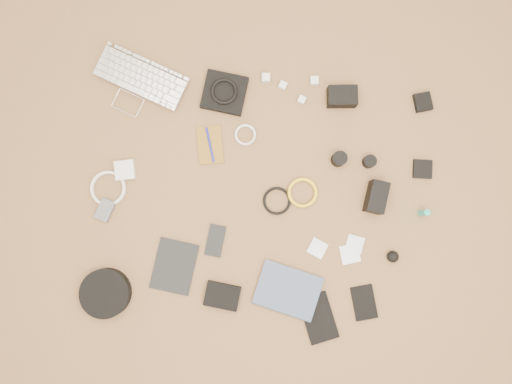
# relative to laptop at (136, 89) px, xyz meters

# --- Properties ---
(room_shell) EXTENTS (4.04, 4.04, 2.58)m
(room_shell) POSITION_rel_laptop_xyz_m (0.53, -0.39, 1.24)
(room_shell) COLOR olive
(room_shell) RESTS_ON ground
(laptop) EXTENTS (0.44, 0.37, 0.03)m
(laptop) POSITION_rel_laptop_xyz_m (0.00, 0.00, 0.00)
(laptop) COLOR silver
(laptop) RESTS_ON ground
(headphone_pouch) EXTENTS (0.19, 0.18, 0.03)m
(headphone_pouch) POSITION_rel_laptop_xyz_m (0.37, 0.02, 0.00)
(headphone_pouch) COLOR black
(headphone_pouch) RESTS_ON ground
(headphones) EXTENTS (0.13, 0.13, 0.01)m
(headphones) POSITION_rel_laptop_xyz_m (0.37, 0.02, 0.02)
(headphones) COLOR black
(headphones) RESTS_ON headphone_pouch
(charger_a) EXTENTS (0.04, 0.04, 0.03)m
(charger_a) POSITION_rel_laptop_xyz_m (0.53, 0.10, 0.00)
(charger_a) COLOR silver
(charger_a) RESTS_ON ground
(charger_b) EXTENTS (0.04, 0.04, 0.03)m
(charger_b) POSITION_rel_laptop_xyz_m (0.60, 0.08, -0.00)
(charger_b) COLOR silver
(charger_b) RESTS_ON ground
(charger_c) EXTENTS (0.04, 0.04, 0.03)m
(charger_c) POSITION_rel_laptop_xyz_m (0.73, 0.11, 0.00)
(charger_c) COLOR silver
(charger_c) RESTS_ON ground
(charger_d) EXTENTS (0.04, 0.04, 0.03)m
(charger_d) POSITION_rel_laptop_xyz_m (0.69, 0.03, -0.00)
(charger_d) COLOR silver
(charger_d) RESTS_ON ground
(dslr_camera) EXTENTS (0.13, 0.10, 0.07)m
(dslr_camera) POSITION_rel_laptop_xyz_m (0.85, 0.05, 0.02)
(dslr_camera) COLOR black
(dslr_camera) RESTS_ON ground
(lens_pouch) EXTENTS (0.09, 0.09, 0.03)m
(lens_pouch) POSITION_rel_laptop_xyz_m (1.19, 0.07, -0.00)
(lens_pouch) COLOR black
(lens_pouch) RESTS_ON ground
(notebook_olive) EXTENTS (0.13, 0.17, 0.01)m
(notebook_olive) POSITION_rel_laptop_xyz_m (0.33, -0.20, -0.01)
(notebook_olive) COLOR brown
(notebook_olive) RESTS_ON ground
(pen_blue) EXTENTS (0.05, 0.14, 0.01)m
(pen_blue) POSITION_rel_laptop_xyz_m (0.33, -0.20, -0.00)
(pen_blue) COLOR #131A9D
(pen_blue) RESTS_ON notebook_olive
(cable_white_a) EXTENTS (0.11, 0.11, 0.01)m
(cable_white_a) POSITION_rel_laptop_xyz_m (0.47, -0.14, -0.01)
(cable_white_a) COLOR white
(cable_white_a) RESTS_ON ground
(lens_a) EXTENTS (0.07, 0.07, 0.06)m
(lens_a) POSITION_rel_laptop_xyz_m (0.86, -0.20, 0.02)
(lens_a) COLOR black
(lens_a) RESTS_ON ground
(lens_b) EXTENTS (0.06, 0.06, 0.05)m
(lens_b) POSITION_rel_laptop_xyz_m (0.99, -0.20, 0.01)
(lens_b) COLOR black
(lens_b) RESTS_ON ground
(card_reader) EXTENTS (0.08, 0.08, 0.02)m
(card_reader) POSITION_rel_laptop_xyz_m (1.21, -0.21, -0.01)
(card_reader) COLOR black
(card_reader) RESTS_ON ground
(power_brick) EXTENTS (0.09, 0.09, 0.03)m
(power_brick) POSITION_rel_laptop_xyz_m (-0.00, -0.34, 0.00)
(power_brick) COLOR silver
(power_brick) RESTS_ON ground
(cable_white_b) EXTENTS (0.18, 0.18, 0.01)m
(cable_white_b) POSITION_rel_laptop_xyz_m (-0.06, -0.42, -0.01)
(cable_white_b) COLOR white
(cable_white_b) RESTS_ON ground
(cable_black) EXTENTS (0.13, 0.13, 0.01)m
(cable_black) POSITION_rel_laptop_xyz_m (0.63, -0.40, -0.01)
(cable_black) COLOR black
(cable_black) RESTS_ON ground
(cable_yellow) EXTENTS (0.15, 0.15, 0.01)m
(cable_yellow) POSITION_rel_laptop_xyz_m (0.73, -0.36, -0.01)
(cable_yellow) COLOR yellow
(cable_yellow) RESTS_ON ground
(flash) EXTENTS (0.08, 0.14, 0.10)m
(flash) POSITION_rel_laptop_xyz_m (1.02, -0.34, 0.03)
(flash) COLOR black
(flash) RESTS_ON ground
(lens_cleaner) EXTENTS (0.03, 0.03, 0.09)m
(lens_cleaner) POSITION_rel_laptop_xyz_m (1.22, -0.39, 0.03)
(lens_cleaner) COLOR #1AAE9B
(lens_cleaner) RESTS_ON ground
(battery_charger) EXTENTS (0.08, 0.10, 0.02)m
(battery_charger) POSITION_rel_laptop_xyz_m (-0.06, -0.51, -0.00)
(battery_charger) COLOR #545559
(battery_charger) RESTS_ON ground
(tablet) EXTENTS (0.18, 0.23, 0.01)m
(tablet) POSITION_rel_laptop_xyz_m (0.24, -0.71, -0.01)
(tablet) COLOR black
(tablet) RESTS_ON ground
(phone) EXTENTS (0.08, 0.13, 0.01)m
(phone) POSITION_rel_laptop_xyz_m (0.40, -0.59, -0.01)
(phone) COLOR black
(phone) RESTS_ON ground
(filter_case_left) EXTENTS (0.09, 0.09, 0.01)m
(filter_case_left) POSITION_rel_laptop_xyz_m (0.81, -0.57, -0.01)
(filter_case_left) COLOR silver
(filter_case_left) RESTS_ON ground
(filter_case_mid) EXTENTS (0.10, 0.10, 0.01)m
(filter_case_mid) POSITION_rel_laptop_xyz_m (0.95, -0.58, -0.01)
(filter_case_mid) COLOR silver
(filter_case_mid) RESTS_ON ground
(filter_case_right) EXTENTS (0.08, 0.08, 0.01)m
(filter_case_right) POSITION_rel_laptop_xyz_m (0.96, -0.54, -0.01)
(filter_case_right) COLOR silver
(filter_case_right) RESTS_ON ground
(air_blower) EXTENTS (0.06, 0.06, 0.05)m
(air_blower) POSITION_rel_laptop_xyz_m (1.12, -0.57, 0.01)
(air_blower) COLOR black
(air_blower) RESTS_ON ground
(headphone_case) EXTENTS (0.22, 0.22, 0.05)m
(headphone_case) POSITION_rel_laptop_xyz_m (-0.01, -0.84, 0.01)
(headphone_case) COLOR black
(headphone_case) RESTS_ON ground
(drive_case) EXTENTS (0.15, 0.11, 0.03)m
(drive_case) POSITION_rel_laptop_xyz_m (0.45, -0.80, 0.00)
(drive_case) COLOR black
(drive_case) RESTS_ON ground
(paperback) EXTENTS (0.28, 0.23, 0.02)m
(paperback) POSITION_rel_laptop_xyz_m (0.69, -0.85, -0.00)
(paperback) COLOR #3D4D68
(paperback) RESTS_ON ground
(notebook_black_a) EXTENTS (0.18, 0.22, 0.01)m
(notebook_black_a) POSITION_rel_laptop_xyz_m (0.85, -0.85, -0.01)
(notebook_black_a) COLOR black
(notebook_black_a) RESTS_ON ground
(notebook_black_b) EXTENTS (0.12, 0.16, 0.01)m
(notebook_black_b) POSITION_rel_laptop_xyz_m (1.02, -0.77, -0.01)
(notebook_black_b) COLOR black
(notebook_black_b) RESTS_ON ground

